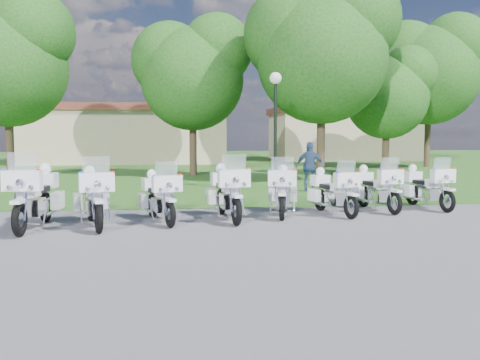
{
  "coord_description": "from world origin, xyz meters",
  "views": [
    {
      "loc": [
        -2.3,
        -11.73,
        2.09
      ],
      "look_at": [
        -0.78,
        1.2,
        0.95
      ],
      "focal_mm": 40.0,
      "sensor_mm": 36.0,
      "label": 1
    }
  ],
  "objects": [
    {
      "name": "motorcycle_5",
      "position": [
        1.69,
        1.65,
        0.6
      ],
      "size": [
        1.02,
        2.1,
        1.44
      ],
      "rotation": [
        0.0,
        0.0,
        3.38
      ],
      "color": "black",
      "rests_on": "ground"
    },
    {
      "name": "tree_0",
      "position": [
        -9.97,
        13.9,
        5.61
      ],
      "size": [
        6.36,
        5.42,
        8.48
      ],
      "color": "#38281C",
      "rests_on": "ground"
    },
    {
      "name": "motorcycle_1",
      "position": [
        -4.19,
        0.54,
        0.67
      ],
      "size": [
        1.16,
        2.35,
        1.61
      ],
      "rotation": [
        0.0,
        0.0,
        3.39
      ],
      "color": "black",
      "rests_on": "ground"
    },
    {
      "name": "building_west",
      "position": [
        -6.0,
        28.0,
        2.07
      ],
      "size": [
        14.56,
        8.32,
        4.1
      ],
      "color": "tan",
      "rests_on": "ground"
    },
    {
      "name": "building_east",
      "position": [
        11.0,
        30.0,
        2.07
      ],
      "size": [
        11.44,
        7.28,
        4.1
      ],
      "color": "tan",
      "rests_on": "ground"
    },
    {
      "name": "motorcycle_2",
      "position": [
        -2.73,
        0.95,
        0.61
      ],
      "size": [
        1.12,
        2.12,
        1.47
      ],
      "rotation": [
        0.0,
        0.0,
        3.44
      ],
      "color": "black",
      "rests_on": "ground"
    },
    {
      "name": "lamp_post",
      "position": [
        1.33,
        7.88,
        3.26
      ],
      "size": [
        0.44,
        0.44,
        4.34
      ],
      "color": "black",
      "rests_on": "ground"
    },
    {
      "name": "grass_lawn",
      "position": [
        0.0,
        27.0,
        0.0
      ],
      "size": [
        100.0,
        48.0,
        0.01
      ],
      "primitive_type": "cube",
      "color": "#25551B",
      "rests_on": "ground"
    },
    {
      "name": "motorcycle_4",
      "position": [
        0.38,
        1.67,
        0.64
      ],
      "size": [
        1.04,
        2.24,
        1.52
      ],
      "rotation": [
        0.0,
        0.0,
        2.93
      ],
      "color": "black",
      "rests_on": "ground"
    },
    {
      "name": "motorcycle_0",
      "position": [
        -5.43,
        0.44,
        0.71
      ],
      "size": [
        0.89,
        2.54,
        1.71
      ],
      "rotation": [
        0.0,
        0.0,
        3.1
      ],
      "color": "black",
      "rests_on": "ground"
    },
    {
      "name": "tree_3",
      "position": [
        8.13,
        14.27,
        4.26
      ],
      "size": [
        4.84,
        4.13,
        6.45
      ],
      "color": "#38281C",
      "rests_on": "ground"
    },
    {
      "name": "motorcycle_3",
      "position": [
        -1.1,
        1.16,
        0.67
      ],
      "size": [
        0.96,
        2.4,
        1.61
      ],
      "rotation": [
        0.0,
        0.0,
        3.26
      ],
      "color": "black",
      "rests_on": "ground"
    },
    {
      "name": "tree_2",
      "position": [
        3.95,
        11.31,
        5.88
      ],
      "size": [
        6.67,
        5.69,
        8.89
      ],
      "color": "#38281C",
      "rests_on": "ground"
    },
    {
      "name": "motorcycle_7",
      "position": [
        4.63,
        2.43,
        0.61
      ],
      "size": [
        0.94,
        2.15,
        1.45
      ],
      "rotation": [
        0.0,
        0.0,
        3.32
      ],
      "color": "black",
      "rests_on": "ground"
    },
    {
      "name": "tree_4",
      "position": [
        12.92,
        19.62,
        6.16
      ],
      "size": [
        6.98,
        5.96,
        9.3
      ],
      "color": "#38281C",
      "rests_on": "ground"
    },
    {
      "name": "motorcycle_6",
      "position": [
        3.07,
        2.2,
        0.61
      ],
      "size": [
        0.95,
        2.17,
        1.47
      ],
      "rotation": [
        0.0,
        0.0,
        3.32
      ],
      "color": "black",
      "rests_on": "ground"
    },
    {
      "name": "bystander_c",
      "position": [
        2.44,
        7.01,
        0.89
      ],
      "size": [
        1.13,
        0.77,
        1.78
      ],
      "primitive_type": "imported",
      "rotation": [
        0.0,
        0.0,
        2.79
      ],
      "color": "#324C7A",
      "rests_on": "ground"
    },
    {
      "name": "tree_1",
      "position": [
        -1.56,
        15.09,
        5.25
      ],
      "size": [
        5.95,
        5.08,
        7.94
      ],
      "color": "#38281C",
      "rests_on": "ground"
    },
    {
      "name": "ground",
      "position": [
        0.0,
        0.0,
        0.0
      ],
      "size": [
        100.0,
        100.0,
        0.0
      ],
      "primitive_type": "plane",
      "color": "#5D5D63",
      "rests_on": "ground"
    }
  ]
}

